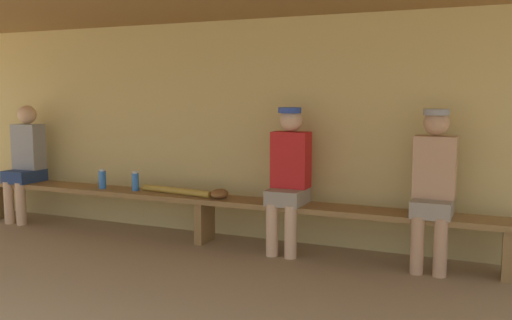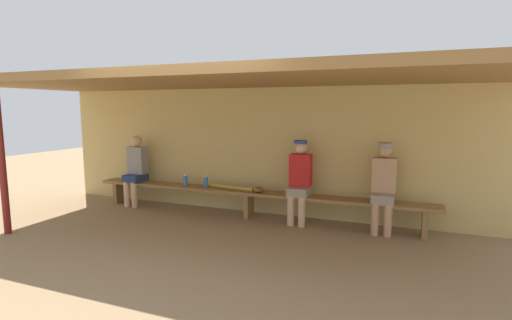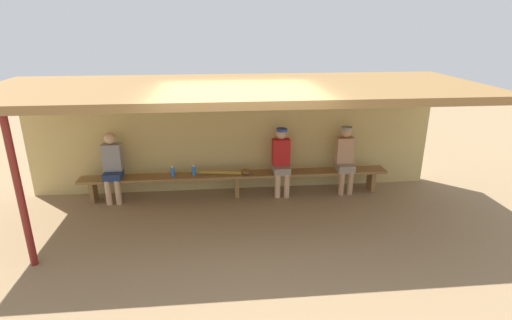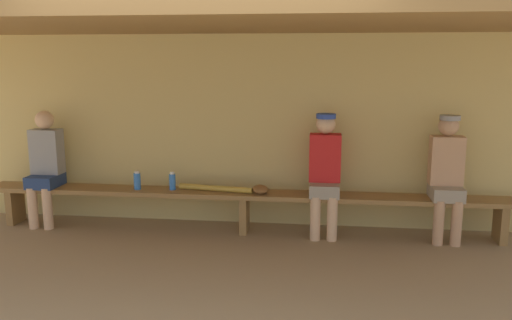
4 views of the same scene
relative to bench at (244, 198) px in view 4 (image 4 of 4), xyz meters
name	(u,v)px [view 4 (image 4 of 4)]	position (x,y,z in m)	size (l,w,h in m)	color
ground_plane	(218,290)	(0.00, -1.55, -0.39)	(24.00, 24.00, 0.00)	#937754
back_wall	(250,130)	(0.00, 0.45, 0.71)	(8.00, 0.20, 2.20)	tan
dugout_roof	(230,20)	(0.00, -0.85, 1.87)	(8.00, 2.80, 0.12)	olive
bench	(244,198)	(0.00, 0.00, 0.00)	(6.00, 0.36, 0.46)	olive
player_middle	(447,172)	(2.16, 0.00, 0.36)	(0.34, 0.42, 1.34)	gray
player_rightmost	(45,163)	(-2.34, 0.00, 0.34)	(0.34, 0.42, 1.34)	navy
player_in_red	(325,169)	(0.88, 0.00, 0.36)	(0.34, 0.42, 1.34)	gray
water_bottle_orange	(172,181)	(-0.83, 0.01, 0.17)	(0.07, 0.07, 0.20)	blue
water_bottle_blue	(137,181)	(-1.23, -0.02, 0.17)	(0.08, 0.08, 0.21)	blue
baseball_glove_tan	(260,189)	(0.18, -0.03, 0.12)	(0.24, 0.17, 0.09)	brown
baseball_bat	(215,188)	(-0.33, 0.00, 0.11)	(0.07, 0.07, 0.86)	#B28C33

